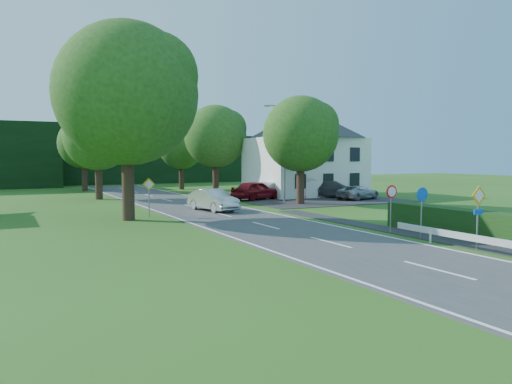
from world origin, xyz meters
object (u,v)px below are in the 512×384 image
parasol (306,188)px  motorcycle (212,198)px  parked_car_grey (333,189)px  streetlight (283,148)px  parked_car_silver_a (269,190)px  moving_car (213,200)px  parked_car_silver_b (358,192)px  parked_car_red (256,190)px

parasol → motorcycle: bearing=-170.8°
parked_car_grey → parasol: 3.17m
streetlight → parked_car_silver_a: streetlight is taller
moving_car → parked_car_silver_b: 15.14m
streetlight → parked_car_grey: (6.50, 2.00, -3.65)m
parked_car_grey → parked_car_silver_b: 2.97m
moving_car → parked_car_red: bearing=34.7°
parked_car_silver_a → parked_car_silver_b: bearing=-155.2°
moving_car → parasol: 12.38m
streetlight → motorcycle: 7.37m
streetlight → parked_car_grey: streetlight is taller
parked_car_silver_a → parked_car_red: bearing=89.8°
moving_car → parasol: size_ratio=2.09×
parked_car_grey → parasol: size_ratio=2.45×
moving_car → motorcycle: moving_car is taller
parked_car_silver_a → parasol: size_ratio=2.02×
moving_car → motorcycle: 4.16m
moving_car → parasol: (11.11, 5.44, 0.23)m
streetlight → parked_car_silver_b: 8.12m
streetlight → parked_car_silver_b: bearing=-7.2°
streetlight → parked_car_red: streetlight is taller
moving_car → parked_car_silver_b: bearing=0.7°
streetlight → parked_car_grey: 7.72m
parasol → parked_car_silver_b: bearing=-34.7°
streetlight → moving_car: streetlight is taller
motorcycle → streetlight: bearing=-15.8°
motorcycle → parasol: parasol is taller
moving_car → parked_car_silver_a: moving_car is taller
parked_car_red → parked_car_grey: (7.47, -1.00, -0.05)m
motorcycle → parked_car_silver_a: 8.01m
streetlight → parked_car_silver_a: bearing=78.6°
moving_car → parked_car_red: size_ratio=0.95×
motorcycle → parked_car_silver_a: bearing=13.7°
motorcycle → parked_car_red: parked_car_red is taller
parked_car_silver_a → parked_car_silver_b: parked_car_silver_a is taller
motorcycle → parasol: (9.61, 1.56, 0.44)m
streetlight → parked_car_grey: bearing=17.1°
parked_car_red → parasol: size_ratio=2.21×
streetlight → parasol: bearing=26.9°
motorcycle → parked_car_silver_b: parked_car_silver_b is taller
streetlight → parked_car_silver_b: (7.11, -0.90, -3.82)m
moving_car → parasol: bearing=16.0°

